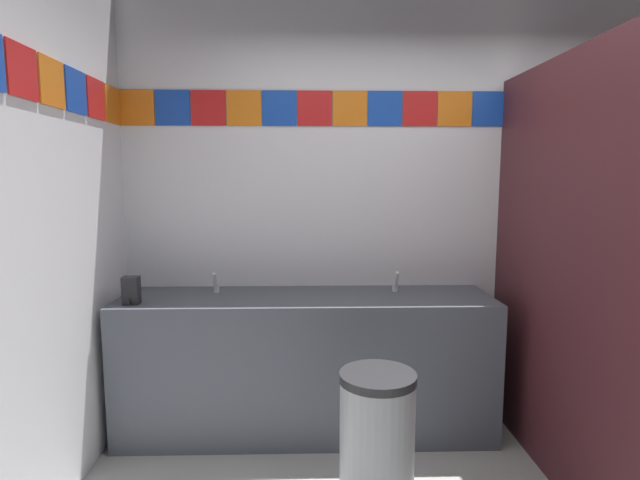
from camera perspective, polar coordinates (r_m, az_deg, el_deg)
name	(u,v)px	position (r m, az deg, el deg)	size (l,w,h in m)	color
wall_back	(416,203)	(3.36, 11.04, 4.18)	(3.84, 0.09, 2.82)	silver
vanity_counter	(306,362)	(3.17, -1.58, -13.93)	(2.27, 0.57, 0.86)	#4C515B
faucet_left	(216,285)	(3.17, -11.97, -5.10)	(0.04, 0.10, 0.14)	silver
faucet_right	(396,284)	(3.16, 8.76, -5.04)	(0.04, 0.10, 0.14)	silver
soap_dispenser	(131,290)	(3.03, -20.99, -5.46)	(0.09, 0.09, 0.16)	black
stall_divider	(619,283)	(2.67, 31.32, -4.29)	(0.92, 1.55, 2.20)	#471E23
toilet	(592,385)	(3.61, 28.93, -14.46)	(0.39, 0.49, 0.74)	white
trash_bin	(377,445)	(2.49, 6.59, -22.49)	(0.35, 0.35, 0.70)	#999EA3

